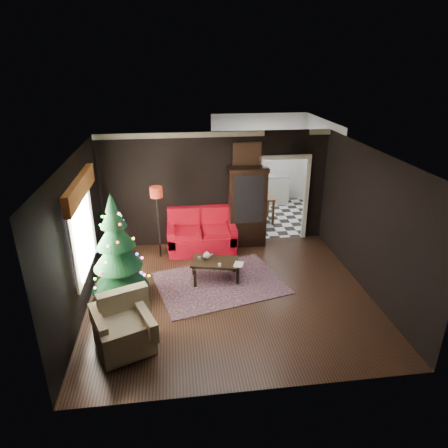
{
  "coord_description": "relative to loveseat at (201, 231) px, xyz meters",
  "views": [
    {
      "loc": [
        -0.98,
        -6.67,
        4.37
      ],
      "look_at": [
        0.0,
        0.9,
        1.15
      ],
      "focal_mm": 31.77,
      "sensor_mm": 36.0,
      "label": 1
    }
  ],
  "objects": [
    {
      "name": "doorway",
      "position": [
        2.1,
        0.45,
        0.55
      ],
      "size": [
        1.1,
        0.1,
        2.1
      ],
      "primitive_type": null,
      "color": "#EDE4C8",
      "rests_on": "ground"
    },
    {
      "name": "wall_left",
      "position": [
        -2.35,
        -2.05,
        0.9
      ],
      "size": [
        0.0,
        5.5,
        5.5
      ],
      "primitive_type": "plane",
      "rotation": [
        1.57,
        0.0,
        1.57
      ],
      "color": "black",
      "rests_on": "ground"
    },
    {
      "name": "left_window",
      "position": [
        -2.31,
        -1.85,
        0.95
      ],
      "size": [
        0.05,
        1.6,
        1.4
      ],
      "primitive_type": "cube",
      "color": "white",
      "rests_on": "wall_left"
    },
    {
      "name": "valance",
      "position": [
        -2.23,
        -1.85,
        1.77
      ],
      "size": [
        0.12,
        2.1,
        0.35
      ],
      "primitive_type": "cube",
      "color": "brown",
      "rests_on": "wall_left"
    },
    {
      "name": "loveseat",
      "position": [
        0.0,
        0.0,
        0.0
      ],
      "size": [
        1.7,
        0.9,
        1.0
      ],
      "primitive_type": null,
      "color": "#830604",
      "rests_on": "ground"
    },
    {
      "name": "rug",
      "position": [
        0.26,
        -1.61,
        -0.49
      ],
      "size": [
        2.89,
        2.39,
        0.01
      ],
      "primitive_type": "cube",
      "rotation": [
        0.0,
        0.0,
        0.24
      ],
      "color": "#5C4958",
      "rests_on": "ground"
    },
    {
      "name": "wall_back",
      "position": [
        0.4,
        0.45,
        0.9
      ],
      "size": [
        5.5,
        0.0,
        5.5
      ],
      "primitive_type": "plane",
      "rotation": [
        1.57,
        0.0,
        0.0
      ],
      "color": "black",
      "rests_on": "ground"
    },
    {
      "name": "kitchen_floor",
      "position": [
        2.1,
        1.95,
        -0.5
      ],
      "size": [
        3.0,
        3.0,
        0.0
      ],
      "primitive_type": "plane",
      "color": "white",
      "rests_on": "ground"
    },
    {
      "name": "wall_right",
      "position": [
        3.15,
        -2.05,
        0.9
      ],
      "size": [
        0.0,
        5.5,
        5.5
      ],
      "primitive_type": "plane",
      "rotation": [
        1.57,
        0.0,
        -1.57
      ],
      "color": "black",
      "rests_on": "ground"
    },
    {
      "name": "wall_clock",
      "position": [
        2.35,
        0.4,
        1.88
      ],
      "size": [
        0.32,
        0.32,
        0.06
      ],
      "primitive_type": "cylinder",
      "color": "white",
      "rests_on": "wall_back"
    },
    {
      "name": "armchair",
      "position": [
        -1.51,
        -3.4,
        -0.04
      ],
      "size": [
        1.13,
        1.13,
        0.89
      ],
      "primitive_type": null,
      "rotation": [
        0.0,
        0.0,
        0.38
      ],
      "color": "#BAAC92",
      "rests_on": "ground"
    },
    {
      "name": "cup_b",
      "position": [
        0.24,
        -1.66,
        -0.03
      ],
      "size": [
        0.07,
        0.07,
        0.05
      ],
      "primitive_type": "cylinder",
      "rotation": [
        0.0,
        0.0,
        0.14
      ],
      "color": "white",
      "rests_on": "coffee_table"
    },
    {
      "name": "kitchen_window",
      "position": [
        2.1,
        3.4,
        1.2
      ],
      "size": [
        0.7,
        0.06,
        0.7
      ],
      "primitive_type": "cube",
      "color": "white",
      "rests_on": "ground"
    },
    {
      "name": "painting",
      "position": [
        1.15,
        0.41,
        1.75
      ],
      "size": [
        0.62,
        0.05,
        0.52
      ],
      "primitive_type": "cube",
      "color": "#A6723A",
      "rests_on": "wall_back"
    },
    {
      "name": "kitchen_counter",
      "position": [
        2.1,
        3.15,
        -0.05
      ],
      "size": [
        1.8,
        0.6,
        0.9
      ],
      "primitive_type": "cube",
      "color": "beige",
      "rests_on": "ground"
    },
    {
      "name": "christmas_tree",
      "position": [
        -1.72,
        -1.89,
        0.55
      ],
      "size": [
        1.28,
        1.28,
        2.09
      ],
      "primitive_type": null,
      "rotation": [
        0.0,
        0.0,
        -0.19
      ],
      "color": "black",
      "rests_on": "ground"
    },
    {
      "name": "wall_front",
      "position": [
        0.4,
        -4.55,
        0.9
      ],
      "size": [
        5.5,
        0.0,
        5.5
      ],
      "primitive_type": "plane",
      "rotation": [
        -1.57,
        0.0,
        0.0
      ],
      "color": "black",
      "rests_on": "ground"
    },
    {
      "name": "ceiling",
      "position": [
        0.4,
        -2.05,
        2.3
      ],
      "size": [
        5.5,
        5.5,
        0.0
      ],
      "primitive_type": "plane",
      "rotation": [
        3.14,
        0.0,
        0.0
      ],
      "color": "white",
      "rests_on": "ground"
    },
    {
      "name": "book",
      "position": [
        0.55,
        -1.64,
        0.07
      ],
      "size": [
        0.18,
        0.08,
        0.25
      ],
      "primitive_type": "imported",
      "rotation": [
        0.0,
        0.0,
        -0.35
      ],
      "color": "#8C7857",
      "rests_on": "coffee_table"
    },
    {
      "name": "floor_lamp",
      "position": [
        -1.0,
        -0.23,
        0.33
      ],
      "size": [
        0.35,
        0.35,
        1.8
      ],
      "primitive_type": null,
      "rotation": [
        0.0,
        0.0,
        0.15
      ],
      "color": "black",
      "rests_on": "ground"
    },
    {
      "name": "floor",
      "position": [
        0.4,
        -2.05,
        -0.5
      ],
      "size": [
        5.5,
        5.5,
        0.0
      ],
      "primitive_type": "plane",
      "color": "black",
      "rests_on": "ground"
    },
    {
      "name": "cup_a",
      "position": [
        -0.15,
        -1.31,
        -0.03
      ],
      "size": [
        0.07,
        0.07,
        0.05
      ],
      "primitive_type": "cylinder",
      "rotation": [
        0.0,
        0.0,
        -0.22
      ],
      "color": "silver",
      "rests_on": "coffee_table"
    },
    {
      "name": "kitchen_table",
      "position": [
        1.8,
        1.65,
        -0.12
      ],
      "size": [
        0.7,
        0.7,
        0.75
      ],
      "primitive_type": null,
      "color": "brown",
      "rests_on": "ground"
    },
    {
      "name": "curio_cabinet",
      "position": [
        1.15,
        0.22,
        0.45
      ],
      "size": [
        0.9,
        0.45,
        1.9
      ],
      "primitive_type": null,
      "color": "black",
      "rests_on": "ground"
    },
    {
      "name": "teapot",
      "position": [
        0.01,
        -1.32,
        0.03
      ],
      "size": [
        0.19,
        0.19,
        0.16
      ],
      "primitive_type": null,
      "rotation": [
        0.0,
        0.0,
        -0.09
      ],
      "color": "silver",
      "rests_on": "coffee_table"
    },
    {
      "name": "coffee_table",
      "position": [
        0.17,
        -1.43,
        -0.27
      ],
      "size": [
        1.07,
        0.79,
        0.43
      ],
      "primitive_type": null,
      "rotation": [
        0.0,
        0.0,
        -0.24
      ],
      "color": "black",
      "rests_on": "rug"
    }
  ]
}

